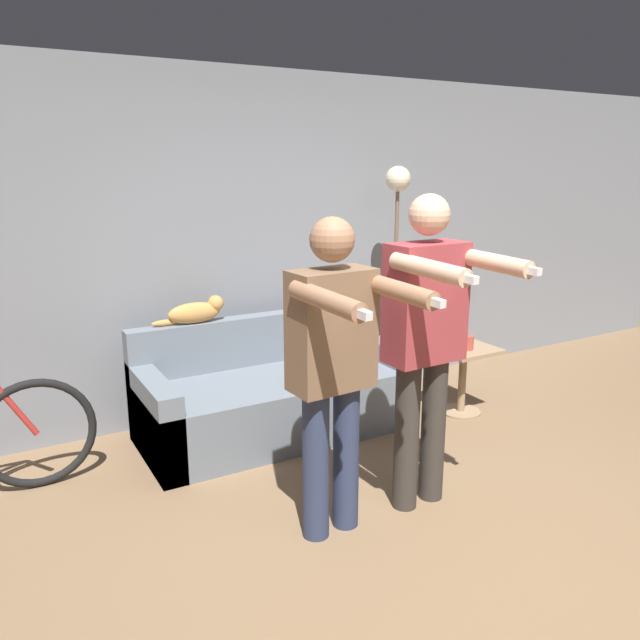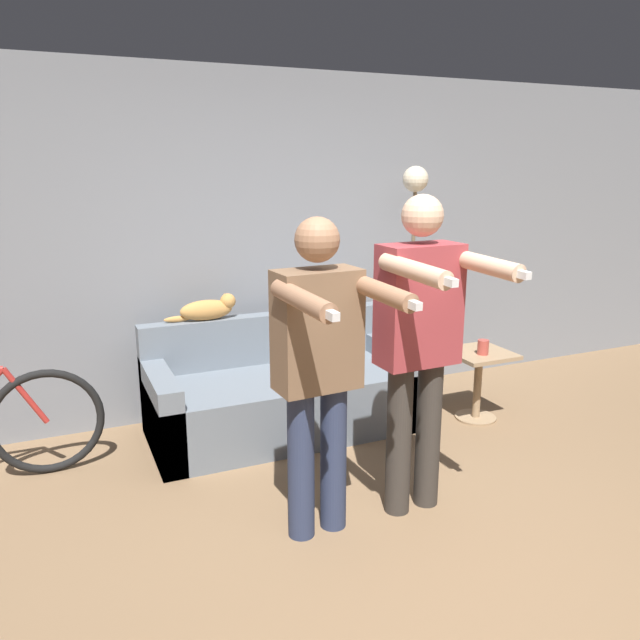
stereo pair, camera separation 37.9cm
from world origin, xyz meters
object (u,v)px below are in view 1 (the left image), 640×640
object	(u,v)px
cat	(197,312)
person_left	(334,359)
side_table	(463,366)
couch	(275,396)
person_right	(427,333)
cup	(468,343)
floor_lamp	(396,239)

from	to	relation	value
cat	person_left	bearing A→B (deg)	-84.60
side_table	cat	bearing A→B (deg)	158.75
person_left	side_table	size ratio (longest dim) A/B	3.10
cat	couch	bearing A→B (deg)	-35.49
person_right	cat	size ratio (longest dim) A/B	3.36
cup	cat	bearing A→B (deg)	156.81
person_right	cat	distance (m)	1.81
person_left	person_right	bearing A→B (deg)	-3.47
floor_lamp	cup	size ratio (longest dim) A/B	17.36
person_right	side_table	xyz separation A→B (m)	(1.13, 0.91, -0.64)
couch	cup	world-z (taller)	couch
couch	cup	xyz separation A→B (m)	(1.40, -0.47, 0.32)
couch	side_table	world-z (taller)	couch
floor_lamp	person_left	bearing A→B (deg)	-134.86
couch	side_table	size ratio (longest dim) A/B	3.59
side_table	person_left	bearing A→B (deg)	-152.10
cat	side_table	bearing A→B (deg)	-21.25
person_right	floor_lamp	world-z (taller)	floor_lamp
side_table	person_right	bearing A→B (deg)	-141.25
cat	floor_lamp	xyz separation A→B (m)	(1.59, -0.20, 0.44)
couch	floor_lamp	size ratio (longest dim) A/B	1.02
side_table	cup	distance (m)	0.22
person_left	cat	bearing A→B (deg)	91.81
person_right	cat	xyz separation A→B (m)	(-0.74, 1.64, -0.13)
person_left	cup	xyz separation A→B (m)	(1.70, 0.85, -0.37)
cup	couch	bearing A→B (deg)	161.38
person_left	cup	size ratio (longest dim) A/B	15.30
person_right	cup	world-z (taller)	person_right
couch	side_table	xyz separation A→B (m)	(1.43, -0.41, 0.11)
floor_lamp	cat	bearing A→B (deg)	172.83
couch	person_left	bearing A→B (deg)	-102.60
couch	person_left	size ratio (longest dim) A/B	1.16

